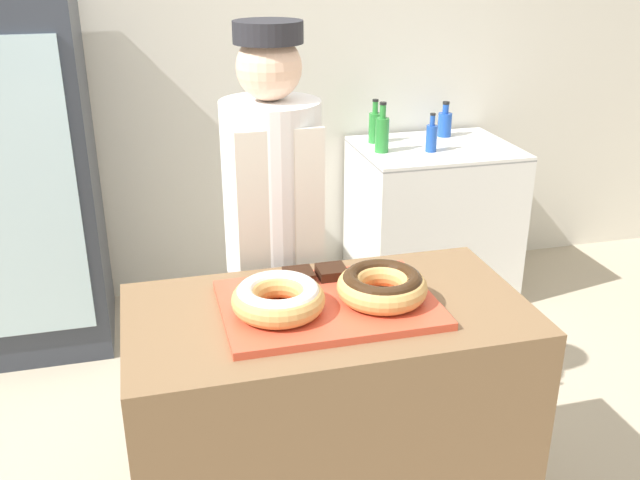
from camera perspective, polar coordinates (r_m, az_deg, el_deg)
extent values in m
cube|color=silver|center=(4.02, -7.53, 14.31)|extent=(8.00, 0.06, 2.70)
cube|color=brown|center=(2.39, 0.62, -15.20)|extent=(1.21, 0.64, 0.92)
cube|color=#D84C33|center=(2.13, 0.68, -5.18)|extent=(0.63, 0.44, 0.02)
torus|color=tan|center=(2.05, -3.35, -4.77)|extent=(0.27, 0.27, 0.08)
torus|color=white|center=(2.04, -3.37, -4.23)|extent=(0.24, 0.24, 0.05)
torus|color=tan|center=(2.13, 4.98, -3.78)|extent=(0.27, 0.27, 0.08)
torus|color=#331E0F|center=(2.12, 5.00, -3.25)|extent=(0.24, 0.24, 0.05)
cube|color=black|center=(2.25, -1.71, -2.86)|extent=(0.09, 0.09, 0.03)
cube|color=black|center=(2.27, 0.94, -2.56)|extent=(0.09, 0.09, 0.03)
cylinder|color=#4C4C51|center=(2.85, -3.47, -9.56)|extent=(0.25, 0.25, 0.82)
cylinder|color=white|center=(2.54, -3.85, 4.26)|extent=(0.35, 0.35, 0.61)
cube|color=silver|center=(2.55, -2.92, -5.41)|extent=(0.30, 0.02, 1.29)
sphere|color=beige|center=(2.44, -4.11, 13.62)|extent=(0.22, 0.22, 0.22)
cylinder|color=#232328|center=(2.42, -4.19, 16.27)|extent=(0.23, 0.23, 0.07)
cube|color=#333842|center=(3.75, -22.65, 4.39)|extent=(0.67, 0.66, 1.72)
cube|color=silver|center=(3.42, -23.37, 3.22)|extent=(0.55, 0.02, 1.37)
cube|color=white|center=(4.16, 8.90, 1.55)|extent=(0.86, 0.68, 0.88)
cube|color=gray|center=(4.03, 9.26, 7.15)|extent=(0.86, 0.68, 0.01)
cylinder|color=#1E4CB2|center=(3.90, 8.90, 8.03)|extent=(0.06, 0.06, 0.14)
cylinder|color=#1E4CB2|center=(3.88, 8.99, 9.44)|extent=(0.03, 0.03, 0.06)
cylinder|color=black|center=(3.87, 9.02, 9.91)|extent=(0.03, 0.03, 0.01)
cylinder|color=#2D8C38|center=(3.85, 4.98, 8.36)|extent=(0.07, 0.07, 0.18)
cylinder|color=#2D8C38|center=(3.82, 5.05, 10.21)|extent=(0.03, 0.03, 0.07)
cylinder|color=black|center=(3.81, 5.07, 10.83)|extent=(0.04, 0.04, 0.01)
cylinder|color=#1E4CB2|center=(4.23, 9.94, 9.07)|extent=(0.08, 0.08, 0.13)
cylinder|color=#1E4CB2|center=(4.21, 10.03, 10.31)|extent=(0.04, 0.04, 0.05)
cylinder|color=black|center=(4.20, 10.06, 10.75)|extent=(0.04, 0.04, 0.01)
cylinder|color=#2D8C38|center=(4.04, 4.40, 8.93)|extent=(0.07, 0.07, 0.17)
cylinder|color=#2D8C38|center=(4.01, 4.45, 10.53)|extent=(0.03, 0.03, 0.06)
cylinder|color=black|center=(4.01, 4.47, 11.07)|extent=(0.03, 0.03, 0.01)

